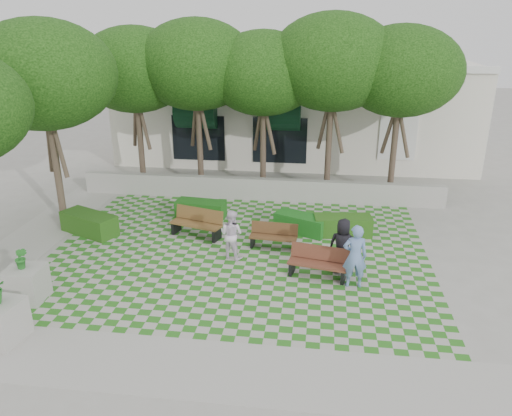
# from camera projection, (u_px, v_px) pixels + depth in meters

# --- Properties ---
(ground) EXTENTS (90.00, 90.00, 0.00)m
(ground) POSITION_uv_depth(u_px,v_px,m) (233.00, 268.00, 15.16)
(ground) COLOR gray
(ground) RESTS_ON ground
(lawn) EXTENTS (12.00, 12.00, 0.00)m
(lawn) POSITION_uv_depth(u_px,v_px,m) (239.00, 253.00, 16.08)
(lawn) COLOR #2B721E
(lawn) RESTS_ON ground
(sidewalk_south) EXTENTS (16.00, 2.00, 0.01)m
(sidewalk_south) POSITION_uv_depth(u_px,v_px,m) (196.00, 368.00, 10.80)
(sidewalk_south) COLOR #9E9B93
(sidewalk_south) RESTS_ON ground
(sidewalk_west) EXTENTS (2.00, 12.00, 0.01)m
(sidewalk_west) POSITION_uv_depth(u_px,v_px,m) (30.00, 241.00, 16.97)
(sidewalk_west) COLOR #9E9B93
(sidewalk_west) RESTS_ON ground
(retaining_wall) EXTENTS (15.00, 0.36, 0.90)m
(retaining_wall) POSITION_uv_depth(u_px,v_px,m) (259.00, 189.00, 20.74)
(retaining_wall) COLOR #9E9B93
(retaining_wall) RESTS_ON ground
(bench_east) EXTENTS (1.80, 0.91, 0.90)m
(bench_east) POSITION_uv_depth(u_px,v_px,m) (318.00, 263.00, 14.50)
(bench_east) COLOR #592D1E
(bench_east) RESTS_ON ground
(bench_mid) EXTENTS (1.59, 0.64, 0.81)m
(bench_mid) POSITION_uv_depth(u_px,v_px,m) (274.00, 236.00, 16.37)
(bench_mid) COLOR #50331B
(bench_mid) RESTS_ON ground
(bench_west) EXTENTS (1.93, 1.11, 0.96)m
(bench_west) POSITION_uv_depth(u_px,v_px,m) (197.00, 223.00, 17.23)
(bench_west) COLOR brown
(bench_west) RESTS_ON ground
(hedge_east) EXTENTS (2.05, 1.02, 0.69)m
(hedge_east) POSITION_uv_depth(u_px,v_px,m) (343.00, 226.00, 17.35)
(hedge_east) COLOR #214D14
(hedge_east) RESTS_ON ground
(hedge_midright) EXTENTS (2.00, 1.44, 0.65)m
(hedge_midright) POSITION_uv_depth(u_px,v_px,m) (301.00, 223.00, 17.58)
(hedge_midright) COLOR #165318
(hedge_midright) RESTS_ON ground
(hedge_midleft) EXTENTS (1.93, 0.95, 0.65)m
(hedge_midleft) POSITION_uv_depth(u_px,v_px,m) (201.00, 209.00, 18.89)
(hedge_midleft) COLOR #164E14
(hedge_midleft) RESTS_ON ground
(hedge_west) EXTENTS (2.24, 1.62, 0.73)m
(hedge_west) POSITION_uv_depth(u_px,v_px,m) (89.00, 223.00, 17.47)
(hedge_west) COLOR #1E4612
(hedge_west) RESTS_ON ground
(planter_back) EXTENTS (0.99, 0.99, 1.55)m
(planter_back) POSITION_uv_depth(u_px,v_px,m) (26.00, 282.00, 13.28)
(planter_back) COLOR #9E9B93
(planter_back) RESTS_ON ground
(person_blue) EXTENTS (0.71, 0.49, 1.86)m
(person_blue) POSITION_uv_depth(u_px,v_px,m) (355.00, 256.00, 13.80)
(person_blue) COLOR #6887BF
(person_blue) RESTS_ON ground
(person_dark) EXTENTS (0.91, 0.70, 1.67)m
(person_dark) POSITION_uv_depth(u_px,v_px,m) (343.00, 246.00, 14.65)
(person_dark) COLOR black
(person_dark) RESTS_ON ground
(person_white) EXTENTS (0.94, 0.84, 1.59)m
(person_white) POSITION_uv_depth(u_px,v_px,m) (231.00, 234.00, 15.55)
(person_white) COLOR white
(person_white) RESTS_ON ground
(tree_row) EXTENTS (17.70, 13.40, 7.41)m
(tree_row) POSITION_uv_depth(u_px,v_px,m) (210.00, 72.00, 19.06)
(tree_row) COLOR #47382B
(tree_row) RESTS_ON ground
(building) EXTENTS (18.00, 8.92, 5.15)m
(building) POSITION_uv_depth(u_px,v_px,m) (294.00, 108.00, 27.19)
(building) COLOR silver
(building) RESTS_ON ground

